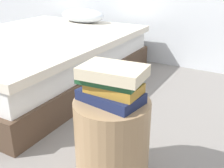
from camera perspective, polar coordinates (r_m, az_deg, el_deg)
name	(u,v)px	position (r m, az deg, el deg)	size (l,w,h in m)	color
bed	(37,58)	(2.78, -15.28, 5.29)	(1.57, 2.03, 0.62)	#4C3828
side_table	(112,141)	(1.41, 0.00, -11.75)	(0.38, 0.38, 0.44)	tan
book_navy	(111,96)	(1.30, -0.24, -2.56)	(0.30, 0.18, 0.05)	#19234C
book_ochre	(114,88)	(1.26, 0.34, -0.86)	(0.25, 0.15, 0.05)	#B7842D
book_forest	(111,79)	(1.27, -0.29, 1.07)	(0.28, 0.18, 0.03)	#1E512D
book_cream	(113,72)	(1.23, 0.22, 2.57)	(0.29, 0.20, 0.05)	beige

